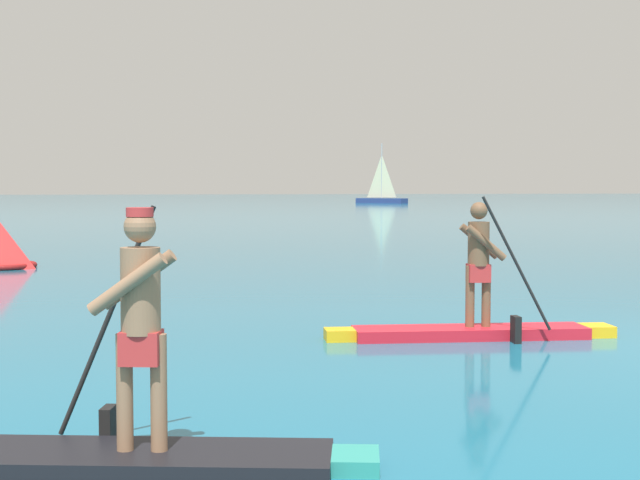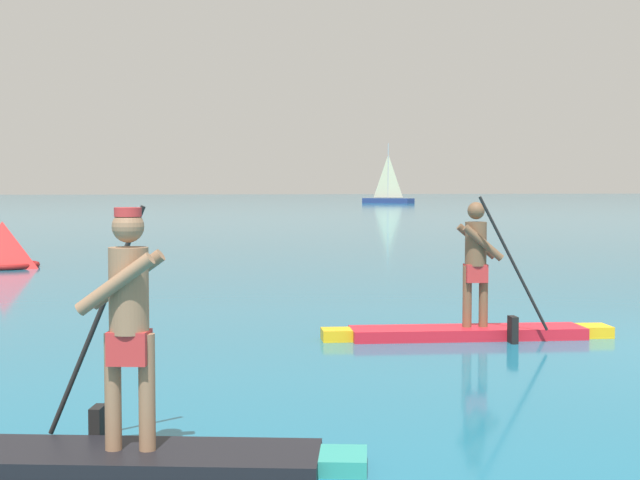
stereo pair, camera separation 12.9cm
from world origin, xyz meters
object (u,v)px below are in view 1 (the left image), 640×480
at_px(paddleboarder_near_left, 140,416).
at_px(paddleboarder_mid_center, 474,314).
at_px(race_marker_buoy, 0,247).
at_px(sailboat_right_horizon, 382,196).

height_order(paddleboarder_near_left, paddleboarder_mid_center, paddleboarder_mid_center).
bearing_deg(paddleboarder_mid_center, paddleboarder_near_left, -126.18).
height_order(paddleboarder_mid_center, race_marker_buoy, paddleboarder_mid_center).
bearing_deg(sailboat_right_horizon, race_marker_buoy, 115.01).
bearing_deg(sailboat_right_horizon, paddleboarder_mid_center, 121.47).
relative_size(paddleboarder_near_left, paddleboarder_mid_center, 0.87).
height_order(race_marker_buoy, sailboat_right_horizon, sailboat_right_horizon).
xyz_separation_m(paddleboarder_near_left, sailboat_right_horizon, (31.57, 95.32, 0.44)).
relative_size(paddleboarder_mid_center, race_marker_buoy, 1.89).
distance_m(paddleboarder_near_left, race_marker_buoy, 16.44).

